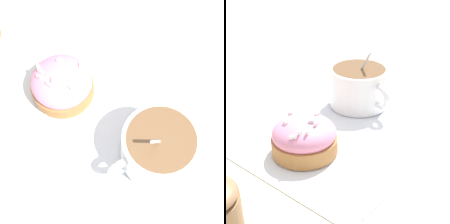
# 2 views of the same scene
# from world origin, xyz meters

# --- Properties ---
(ground_plane) EXTENTS (3.00, 3.00, 0.00)m
(ground_plane) POSITION_xyz_m (0.00, 0.00, 0.00)
(ground_plane) COLOR #C6B793
(paper_napkin) EXTENTS (0.31, 0.30, 0.00)m
(paper_napkin) POSITION_xyz_m (0.00, 0.00, 0.00)
(paper_napkin) COLOR white
(paper_napkin) RESTS_ON ground_plane
(coffee_cup) EXTENTS (0.09, 0.12, 0.09)m
(coffee_cup) POSITION_xyz_m (0.08, 0.01, 0.04)
(coffee_cup) COLOR white
(coffee_cup) RESTS_ON paper_napkin
(frosted_pastry) EXTENTS (0.09, 0.09, 0.05)m
(frosted_pastry) POSITION_xyz_m (-0.08, -0.01, 0.03)
(frosted_pastry) COLOR #B2753D
(frosted_pastry) RESTS_ON paper_napkin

